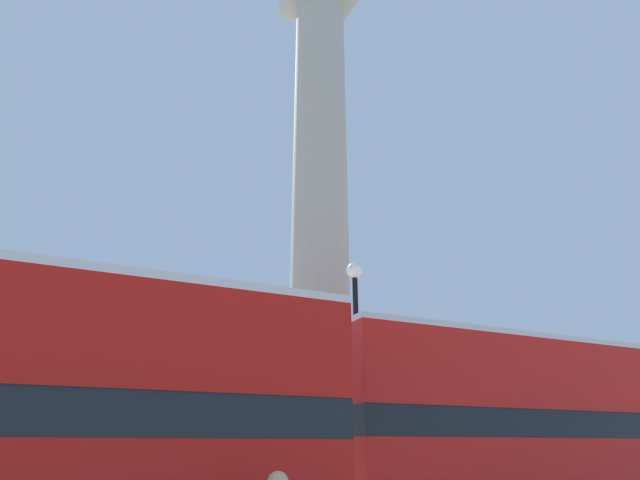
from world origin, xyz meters
TOP-DOWN VIEW (x-y plane):
  - monument_column at (0.00, 0.00)m, footprint 6.12×6.12m
  - bus_a at (2.45, -6.31)m, footprint 10.82×3.24m
  - street_lamp at (-1.23, -4.21)m, footprint 0.43×0.43m

SIDE VIEW (x-z plane):
  - bus_a at x=2.45m, z-range 0.23..4.62m
  - street_lamp at x=-1.23m, z-range 0.43..7.00m
  - monument_column at x=0.00m, z-range -3.85..18.64m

